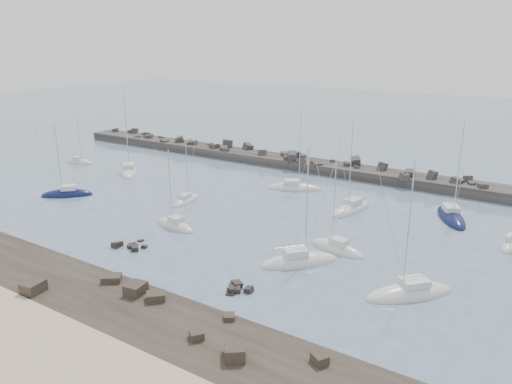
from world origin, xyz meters
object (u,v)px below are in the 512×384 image
(sailboat_11, at_px, (409,294))
(sailboat_3, at_px, (186,201))
(sailboat_6, at_px, (351,210))
(sailboat_1, at_px, (129,172))
(sailboat_7, at_px, (299,262))
(sailboat_4, at_px, (294,188))
(sailboat_9, at_px, (336,249))
(sailboat_5, at_px, (175,226))
(sailboat_10, at_px, (512,245))
(sailboat_2, at_px, (67,195))
(sailboat_8, at_px, (451,218))
(sailboat_0, at_px, (79,163))

(sailboat_11, bearing_deg, sailboat_3, 164.57)
(sailboat_6, relative_size, sailboat_11, 0.97)
(sailboat_1, relative_size, sailboat_7, 1.10)
(sailboat_4, bearing_deg, sailboat_1, -166.60)
(sailboat_1, distance_m, sailboat_11, 63.97)
(sailboat_7, height_order, sailboat_9, sailboat_7)
(sailboat_11, bearing_deg, sailboat_9, 149.85)
(sailboat_5, bearing_deg, sailboat_6, 48.28)
(sailboat_4, relative_size, sailboat_10, 1.36)
(sailboat_1, relative_size, sailboat_2, 1.23)
(sailboat_1, bearing_deg, sailboat_8, 6.87)
(sailboat_4, height_order, sailboat_5, sailboat_4)
(sailboat_1, distance_m, sailboat_9, 51.58)
(sailboat_0, bearing_deg, sailboat_4, 9.81)
(sailboat_9, relative_size, sailboat_11, 0.81)
(sailboat_2, distance_m, sailboat_10, 67.93)
(sailboat_0, bearing_deg, sailboat_3, -11.79)
(sailboat_4, bearing_deg, sailboat_11, -43.38)
(sailboat_0, height_order, sailboat_10, sailboat_10)
(sailboat_2, distance_m, sailboat_11, 58.51)
(sailboat_3, bearing_deg, sailboat_0, 168.21)
(sailboat_5, bearing_deg, sailboat_8, 37.87)
(sailboat_1, height_order, sailboat_7, sailboat_1)
(sailboat_0, bearing_deg, sailboat_10, 1.06)
(sailboat_8, bearing_deg, sailboat_11, -86.25)
(sailboat_3, xyz_separation_m, sailboat_4, (11.32, 15.77, 0.01))
(sailboat_3, xyz_separation_m, sailboat_5, (6.17, -9.55, 0.02))
(sailboat_3, xyz_separation_m, sailboat_10, (46.72, 9.09, 0.01))
(sailboat_3, relative_size, sailboat_9, 0.88)
(sailboat_1, xyz_separation_m, sailboat_11, (61.13, -18.85, -0.01))
(sailboat_0, height_order, sailboat_6, sailboat_6)
(sailboat_10, relative_size, sailboat_11, 0.71)
(sailboat_1, distance_m, sailboat_7, 51.38)
(sailboat_11, bearing_deg, sailboat_0, 166.30)
(sailboat_6, height_order, sailboat_11, sailboat_11)
(sailboat_7, xyz_separation_m, sailboat_9, (2.08, 5.98, -0.01))
(sailboat_2, xyz_separation_m, sailboat_3, (18.89, 8.53, -0.03))
(sailboat_6, xyz_separation_m, sailboat_9, (4.40, -15.05, -0.00))
(sailboat_2, distance_m, sailboat_9, 47.56)
(sailboat_6, relative_size, sailboat_8, 0.96)
(sailboat_2, relative_size, sailboat_7, 0.89)
(sailboat_9, distance_m, sailboat_11, 12.80)
(sailboat_2, relative_size, sailboat_4, 0.90)
(sailboat_8, bearing_deg, sailboat_2, -157.40)
(sailboat_4, xyz_separation_m, sailboat_8, (26.54, -0.67, 0.02))
(sailboat_1, distance_m, sailboat_3, 22.98)
(sailboat_3, distance_m, sailboat_4, 19.41)
(sailboat_1, height_order, sailboat_5, sailboat_1)
(sailboat_3, height_order, sailboat_8, sailboat_8)
(sailboat_1, bearing_deg, sailboat_3, -20.20)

